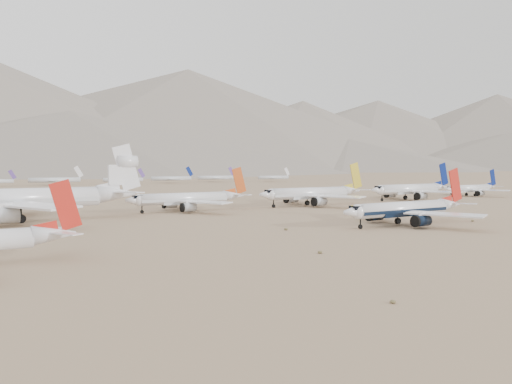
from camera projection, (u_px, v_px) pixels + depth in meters
ground at (419, 228)px, 124.41m from camera, size 7000.00×7000.00×0.00m
main_airliner at (407, 209)px, 131.49m from camera, size 42.57×41.58×15.02m
row2_navy_widebody at (412, 189)px, 228.44m from camera, size 48.47×47.39×17.24m
row2_gold_tail at (313, 193)px, 194.70m from camera, size 47.94×46.89×17.07m
row2_orange_tail at (189, 199)px, 171.08m from camera, size 42.62×41.69×15.20m
row2_white_trijet at (25, 198)px, 139.24m from camera, size 63.41×61.97×22.47m
row2_blue_far at (471, 189)px, 256.27m from camera, size 39.27×38.39×13.95m
distant_storage_row at (25, 181)px, 382.99m from camera, size 477.58×57.21×14.06m
mountain_range at (4, 109)px, 1542.27m from camera, size 7354.00×3024.00×470.00m
foothills at (217, 147)px, 1330.33m from camera, size 4637.50×1395.00×155.00m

